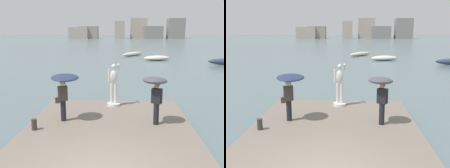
# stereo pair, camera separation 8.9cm
# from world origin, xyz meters

# --- Properties ---
(ground_plane) EXTENTS (400.00, 400.00, 0.00)m
(ground_plane) POSITION_xyz_m (0.00, 40.00, 0.00)
(ground_plane) COLOR slate
(pier) EXTENTS (6.59, 10.33, 0.40)m
(pier) POSITION_xyz_m (0.00, 2.17, 0.20)
(pier) COLOR slate
(pier) RESTS_ON ground
(statue_white_figure) EXTENTS (0.65, 0.89, 2.14)m
(statue_white_figure) POSITION_xyz_m (0.08, 6.38, 1.33)
(statue_white_figure) COLOR silver
(statue_white_figure) RESTS_ON pier
(onlooker_left) EXTENTS (1.47, 1.47, 1.97)m
(onlooker_left) POSITION_xyz_m (-1.87, 4.10, 1.95)
(onlooker_left) COLOR black
(onlooker_left) RESTS_ON pier
(onlooker_right) EXTENTS (1.35, 1.35, 1.94)m
(onlooker_right) POSITION_xyz_m (1.83, 3.88, 1.92)
(onlooker_right) COLOR black
(onlooker_right) RESTS_ON pier
(mooring_bollard) EXTENTS (0.20, 0.20, 0.43)m
(mooring_bollard) POSITION_xyz_m (-2.81, 2.99, 0.61)
(mooring_bollard) COLOR #38332D
(mooring_bollard) RESTS_ON pier
(boat_mid) EXTENTS (3.98, 4.98, 0.63)m
(boat_mid) POSITION_xyz_m (1.95, 36.56, 0.31)
(boat_mid) COLOR silver
(boat_mid) RESTS_ON ground
(boat_far) EXTENTS (4.02, 2.39, 0.67)m
(boat_far) POSITION_xyz_m (5.12, 30.11, 0.34)
(boat_far) COLOR silver
(boat_far) RESTS_ON ground
(distant_skyline) EXTENTS (58.30, 11.57, 10.31)m
(distant_skyline) POSITION_xyz_m (4.47, 129.12, 4.16)
(distant_skyline) COLOR #A89989
(distant_skyline) RESTS_ON ground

